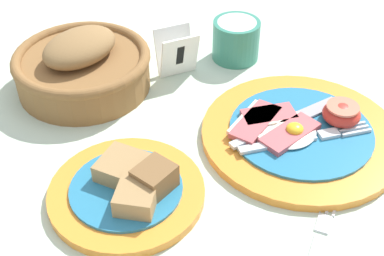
{
  "coord_description": "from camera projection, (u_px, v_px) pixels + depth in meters",
  "views": [
    {
      "loc": [
        -0.35,
        -0.36,
        0.48
      ],
      "look_at": [
        -0.05,
        0.1,
        0.02
      ],
      "focal_mm": 50.0,
      "sensor_mm": 36.0,
      "label": 1
    }
  ],
  "objects": [
    {
      "name": "ground_plane",
      "position": [
        264.0,
        166.0,
        0.69
      ],
      "size": [
        3.0,
        3.0,
        0.0
      ],
      "primitive_type": "plane",
      "color": "#B7CCB7"
    },
    {
      "name": "breakfast_plate",
      "position": [
        301.0,
        132.0,
        0.73
      ],
      "size": [
        0.27,
        0.27,
        0.04
      ],
      "color": "orange",
      "rests_on": "ground_plane"
    },
    {
      "name": "bread_plate",
      "position": [
        129.0,
        189.0,
        0.64
      ],
      "size": [
        0.19,
        0.19,
        0.05
      ],
      "color": "orange",
      "rests_on": "ground_plane"
    },
    {
      "name": "sugar_cup",
      "position": [
        236.0,
        39.0,
        0.87
      ],
      "size": [
        0.08,
        0.08,
        0.07
      ],
      "color": "#337F6B",
      "rests_on": "ground_plane"
    },
    {
      "name": "bread_basket",
      "position": [
        82.0,
        66.0,
        0.8
      ],
      "size": [
        0.21,
        0.21,
        0.09
      ],
      "color": "brown",
      "rests_on": "ground_plane"
    },
    {
      "name": "number_card",
      "position": [
        177.0,
        53.0,
        0.83
      ],
      "size": [
        0.07,
        0.05,
        0.07
      ],
      "rotation": [
        0.0,
        0.0,
        -0.18
      ],
      "color": "white",
      "rests_on": "ground_plane"
    },
    {
      "name": "fork_on_cloth",
      "position": [
        317.0,
        247.0,
        0.59
      ],
      "size": [
        0.16,
        0.12,
        0.01
      ],
      "rotation": [
        0.0,
        0.0,
        0.6
      ],
      "color": "silver",
      "rests_on": "ground_plane"
    }
  ]
}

